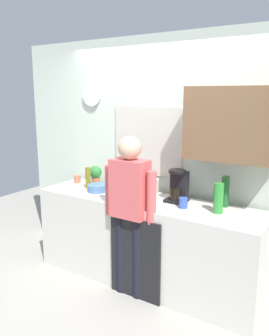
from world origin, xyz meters
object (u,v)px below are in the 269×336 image
bottle_green_wine (225,192)px  cup_terracotta_mug (77,179)px  bottle_clear_soda (218,198)px  mixing_bowl (97,188)px  coffee_maker (178,187)px  bottle_olive_oil (88,178)px  bottle_dark_sauce (122,188)px  person_at_sink (130,204)px  cup_blue_mug (183,203)px  potted_plant (96,174)px  storage_canister (152,187)px

bottle_green_wine → cup_terracotta_mug: 1.82m
bottle_clear_soda → mixing_bowl: bottle_clear_soda is taller
coffee_maker → bottle_olive_oil: 1.09m
bottle_dark_sauce → cup_terracotta_mug: size_ratio=1.96×
bottle_dark_sauce → person_at_sink: (0.28, -0.26, -0.05)m
person_at_sink → bottle_dark_sauce: bearing=138.2°
person_at_sink → coffee_maker: bearing=57.9°
bottle_green_wine → cup_blue_mug: (-0.32, -0.26, -0.10)m
coffee_maker → mixing_bowl: 0.93m
bottle_olive_oil → potted_plant: bearing=100.4°
bottle_olive_oil → mixing_bowl: bearing=-14.9°
mixing_bowl → storage_canister: 0.62m
storage_canister → coffee_maker: bearing=-11.7°
mixing_bowl → bottle_olive_oil: bearing=165.1°
bottle_dark_sauce → cup_terracotta_mug: bottle_dark_sauce is taller
person_at_sink → storage_canister: bearing=96.8°
mixing_bowl → storage_canister: size_ratio=1.29×
cup_blue_mug → bottle_olive_oil: bearing=178.0°
mixing_bowl → person_at_sink: person_at_sink is taller
coffee_maker → bottle_clear_soda: size_ratio=1.18×
bottle_clear_soda → cup_blue_mug: (-0.33, -0.04, -0.09)m
cup_terracotta_mug → coffee_maker: bearing=0.2°
bottle_olive_oil → bottle_clear_soda: (1.55, 0.00, 0.02)m
bottle_dark_sauce → bottle_clear_soda: bottle_clear_soda is taller
storage_canister → cup_terracotta_mug: bearing=-175.7°
cup_terracotta_mug → mixing_bowl: size_ratio=0.42×
bottle_olive_oil → bottle_green_wine: bearing=8.1°
cup_blue_mug → mixing_bowl: 1.05m
bottle_clear_soda → person_at_sink: size_ratio=0.17×
bottle_green_wine → bottle_dark_sauce: size_ratio=1.67×
bottle_dark_sauce → mixing_bowl: 0.34m
cup_terracotta_mug → bottle_dark_sauce: bearing=-12.5°
mixing_bowl → person_at_sink: (0.61, -0.27, -0.00)m
bottle_green_wine → cup_terracotta_mug: bearing=-177.1°
cup_terracotta_mug → person_at_sink: 1.15m
bottle_green_wine → bottle_clear_soda: bottle_green_wine is taller
bottle_green_wine → bottle_olive_oil: bearing=-171.9°
bottle_dark_sauce → potted_plant: size_ratio=0.78×
bottle_olive_oil → bottle_green_wine: bottle_green_wine is taller
coffee_maker → mixing_bowl: coffee_maker is taller
mixing_bowl → person_at_sink: size_ratio=0.14×
bottle_green_wine → person_at_sink: bearing=-144.7°
mixing_bowl → person_at_sink: 0.67m
bottle_olive_oil → cup_blue_mug: 1.23m
person_at_sink → mixing_bowl: bearing=157.8°
bottle_clear_soda → cup_terracotta_mug: (-1.83, 0.12, -0.09)m
bottle_clear_soda → potted_plant: bearing=173.7°
bottle_clear_soda → storage_canister: bottle_clear_soda is taller
bottle_green_wine → potted_plant: (-1.57, -0.04, -0.02)m
bottle_clear_soda → storage_canister: size_ratio=1.65×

